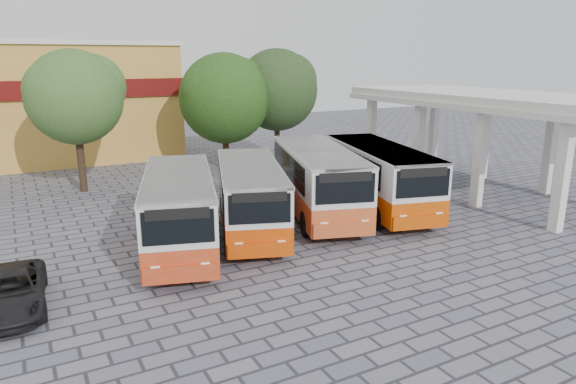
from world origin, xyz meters
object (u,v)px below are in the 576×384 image
bus_far_right (379,174)px  bus_centre_right (318,177)px  bus_centre_left (250,193)px  bus_far_left (179,207)px  parked_car (10,292)px

bus_far_right → bus_centre_right: bearing=-177.0°
bus_centre_left → bus_far_right: 6.80m
bus_far_left → parked_car: bus_far_left is taller
bus_far_left → bus_far_right: 10.05m
bus_centre_left → bus_far_right: (6.80, 0.02, 0.12)m
bus_far_left → bus_centre_right: (6.95, 1.25, 0.12)m
bus_centre_left → bus_far_right: bus_far_right is taller
parked_car → bus_far_right: bearing=15.0°
bus_centre_left → parked_car: bearing=-141.8°
bus_far_left → bus_centre_right: 7.06m
bus_far_left → bus_centre_right: size_ratio=0.93×
bus_far_left → parked_car: bearing=-140.2°
bus_centre_right → bus_far_right: (3.09, -0.64, -0.03)m
bus_far_left → parked_car: (-5.87, -2.52, -1.13)m
bus_centre_left → bus_far_right: size_ratio=0.94×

